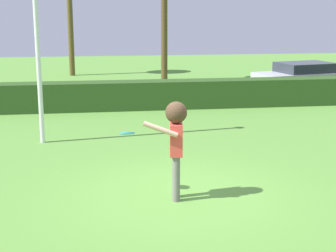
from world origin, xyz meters
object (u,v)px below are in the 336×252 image
Objects in this scene: lamppost at (35,9)px; parked_car_silver at (305,76)px; frisbee at (127,133)px; person at (176,135)px.

parked_car_silver is at bearing 34.52° from lamppost.
parked_car_silver is (8.17, 11.08, -0.47)m from frisbee.
person reaches higher than parked_car_silver.
person is 13.67m from parked_car_silver.
frisbee is 13.78m from parked_car_silver.
lamppost reaches higher than person.
lamppost is (-1.95, 4.12, 2.25)m from frisbee.
person is 0.29× the size of lamppost.
lamppost is 1.39× the size of parked_car_silver.
lamppost is at bearing 121.39° from person.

